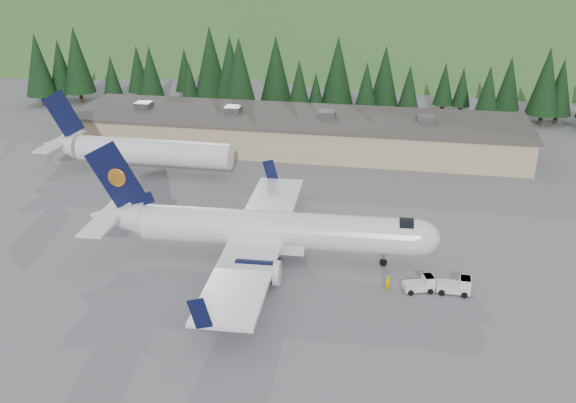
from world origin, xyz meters
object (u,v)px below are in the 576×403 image
Objects in this scene: airliner at (267,230)px; ramp_worker at (388,284)px; terminal_building at (295,131)px; second_airliner at (134,150)px; baggage_tug_a at (421,284)px; baggage_tug_b at (457,286)px.

ramp_worker is (12.59, -4.49, -2.34)m from airliner.
airliner is 0.51× the size of terminal_building.
second_airliner is (-23.87, 22.05, 0.12)m from airliner.
airliner is 1.32× the size of second_airliner.
terminal_building is (19.91, 16.00, -0.70)m from second_airliner.
airliner reaches higher than terminal_building.
baggage_tug_b is (3.25, 0.20, 0.06)m from baggage_tug_a.
airliner is at bearing -42.74° from second_airliner.
second_airliner is 25.55m from terminal_building.
second_airliner is 49.88m from baggage_tug_b.
second_airliner is 15.89× the size of ramp_worker.
terminal_building is 45.68m from ramp_worker.
ramp_worker is at bearing -168.66° from baggage_tug_b.
terminal_building is (-22.88, 41.51, 1.89)m from baggage_tug_b.
terminal_building is at bearing 38.78° from second_airliner.
terminal_building is at bearing 120.91° from baggage_tug_b.
baggage_tug_a is at bearing -16.05° from airliner.
baggage_tug_b is 6.42m from ramp_worker.
second_airliner reaches higher than baggage_tug_a.
second_airliner is 8.79× the size of baggage_tug_b.
baggage_tug_a is 1.00× the size of baggage_tug_b.
baggage_tug_b is at bearing -30.80° from second_airliner.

